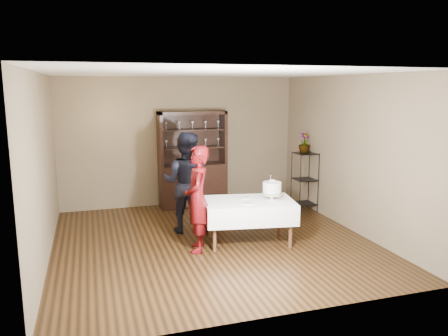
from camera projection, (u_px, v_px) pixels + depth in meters
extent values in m
plane|color=black|center=(213.00, 241.00, 7.15)|extent=(5.00, 5.00, 0.00)
plane|color=silver|center=(212.00, 73.00, 6.66)|extent=(5.00, 5.00, 0.00)
cube|color=brown|center=(180.00, 142.00, 9.25)|extent=(5.00, 0.02, 2.70)
cube|color=brown|center=(42.00, 169.00, 6.18)|extent=(0.02, 5.00, 2.70)
cube|color=brown|center=(350.00, 153.00, 7.63)|extent=(0.02, 5.00, 2.70)
cube|color=black|center=(193.00, 185.00, 9.23)|extent=(1.40, 0.48, 0.90)
cube|color=black|center=(190.00, 137.00, 9.26)|extent=(1.40, 0.03, 1.10)
cube|color=black|center=(192.00, 113.00, 8.95)|extent=(1.40, 0.48, 0.06)
cube|color=black|center=(192.00, 147.00, 9.09)|extent=(1.28, 0.42, 0.02)
cube|color=black|center=(192.00, 130.00, 9.02)|extent=(1.28, 0.42, 0.02)
cylinder|color=black|center=(300.00, 184.00, 8.59)|extent=(0.02, 0.02, 1.20)
cylinder|color=black|center=(318.00, 183.00, 8.70)|extent=(0.02, 0.02, 1.20)
cylinder|color=black|center=(291.00, 180.00, 8.96)|extent=(0.02, 0.02, 1.20)
cylinder|color=black|center=(309.00, 179.00, 9.08)|extent=(0.02, 0.02, 1.20)
cube|color=black|center=(304.00, 203.00, 8.92)|extent=(0.40, 0.40, 0.02)
cube|color=black|center=(305.00, 179.00, 8.82)|extent=(0.40, 0.40, 0.01)
cube|color=black|center=(306.00, 153.00, 8.73)|extent=(0.40, 0.40, 0.02)
cube|color=white|center=(249.00, 210.00, 7.00)|extent=(1.54, 1.09, 0.33)
cylinder|color=#4E2F1C|center=(214.00, 231.00, 6.64)|extent=(0.06, 0.06, 0.67)
cylinder|color=#4E2F1C|center=(291.00, 227.00, 6.80)|extent=(0.06, 0.06, 0.67)
cylinder|color=#4E2F1C|center=(210.00, 218.00, 7.27)|extent=(0.06, 0.06, 0.67)
cylinder|color=#4E2F1C|center=(280.00, 215.00, 7.43)|extent=(0.06, 0.06, 0.67)
imported|color=#370509|center=(198.00, 199.00, 6.62)|extent=(0.53, 0.67, 1.63)
imported|color=black|center=(186.00, 183.00, 7.50)|extent=(1.06, 0.98, 1.74)
cylinder|color=white|center=(272.00, 199.00, 7.01)|extent=(0.18, 0.18, 0.01)
cylinder|color=white|center=(272.00, 197.00, 7.00)|extent=(0.05, 0.05, 0.09)
cylinder|color=white|center=(272.00, 194.00, 6.99)|extent=(0.33, 0.33, 0.01)
cylinder|color=#506F34|center=(272.00, 193.00, 6.99)|extent=(0.32, 0.32, 0.02)
cylinder|color=silver|center=(272.00, 188.00, 6.97)|extent=(0.39, 0.39, 0.18)
sphere|color=#516DAE|center=(274.00, 181.00, 6.96)|extent=(0.02, 0.02, 0.02)
cube|color=white|center=(271.00, 179.00, 6.92)|extent=(0.02, 0.02, 0.13)
cube|color=black|center=(271.00, 174.00, 6.90)|extent=(0.02, 0.02, 0.05)
cylinder|color=white|center=(248.00, 203.00, 6.76)|extent=(0.24, 0.24, 0.01)
cylinder|color=white|center=(245.00, 198.00, 7.10)|extent=(0.22, 0.22, 0.01)
imported|color=#506F34|center=(304.00, 143.00, 8.71)|extent=(0.29, 0.29, 0.40)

